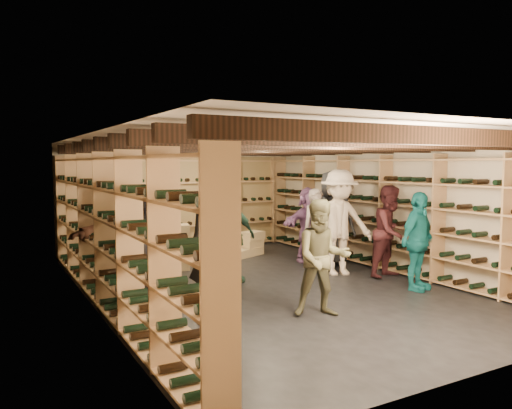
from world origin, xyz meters
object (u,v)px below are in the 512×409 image
object	(u,v)px
crate_loose	(242,253)
crate_stack_right	(252,243)
person_0	(149,256)
person_2	(322,258)
person_12	(332,218)
person_5	(121,238)
person_11	(309,224)
person_1	(215,251)
person_8	(391,231)
person_10	(232,237)
person_4	(418,241)
person_7	(317,229)
person_3	(339,222)
crate_stack_left	(176,247)

from	to	relation	value
crate_loose	crate_stack_right	bearing A→B (deg)	26.07
crate_stack_right	person_0	xyz separation A→B (m)	(-3.25, -3.17, 0.53)
person_2	person_12	world-z (taller)	person_12
person_5	person_12	distance (m)	4.11
person_11	crate_loose	bearing A→B (deg)	131.26
person_1	person_8	size ratio (longest dim) A/B	1.11
crate_stack_right	crate_loose	xyz separation A→B (m)	(-0.32, -0.16, -0.17)
person_8	person_10	world-z (taller)	person_8
crate_stack_right	person_11	distance (m)	1.46
person_0	person_5	size ratio (longest dim) A/B	0.93
person_8	crate_stack_right	bearing A→B (deg)	98.00
crate_stack_right	person_8	size ratio (longest dim) A/B	0.37
person_4	person_0	bearing A→B (deg)	152.25
person_1	person_12	distance (m)	4.07
crate_loose	person_8	distance (m)	3.31
person_2	person_4	xyz separation A→B (m)	(2.11, 0.36, 0.01)
crate_stack_right	person_8	bearing A→B (deg)	-70.01
person_4	person_5	distance (m)	4.63
person_10	person_2	bearing A→B (deg)	-89.74
crate_loose	person_0	bearing A→B (deg)	-134.17
person_7	person_5	bearing A→B (deg)	-173.19
person_2	person_3	size ratio (longest dim) A/B	0.81
person_1	person_4	distance (m)	3.44
person_10	person_8	bearing A→B (deg)	-26.29
crate_stack_right	person_2	size ratio (longest dim) A/B	0.39
crate_loose	person_7	world-z (taller)	person_7
crate_stack_left	person_12	size ratio (longest dim) A/B	0.46
person_8	person_11	bearing A→B (deg)	91.02
crate_stack_right	person_2	xyz separation A→B (m)	(-1.28, -4.29, 0.51)
person_0	person_10	world-z (taller)	person_0
person_3	person_5	distance (m)	3.76
person_10	person_0	bearing A→B (deg)	-152.12
crate_stack_left	person_2	xyz separation A→B (m)	(0.69, -3.65, 0.34)
crate_loose	person_10	distance (m)	2.31
person_2	crate_loose	bearing A→B (deg)	101.45
person_4	person_12	world-z (taller)	person_12
person_3	crate_stack_right	bearing A→B (deg)	117.36
person_10	person_4	bearing A→B (deg)	-44.20
crate_stack_right	person_1	bearing A→B (deg)	-124.09
crate_stack_right	person_1	world-z (taller)	person_1
crate_loose	person_2	size ratio (longest dim) A/B	0.33
crate_stack_right	person_2	bearing A→B (deg)	-106.62
person_11	person_10	bearing A→B (deg)	-161.48
person_5	person_11	world-z (taller)	person_5
person_5	person_3	bearing A→B (deg)	-1.01
person_4	person_5	world-z (taller)	person_5
crate_loose	person_8	size ratio (longest dim) A/B	0.31
person_8	person_12	world-z (taller)	person_12
person_1	person_7	world-z (taller)	person_1
crate_stack_left	person_7	size ratio (longest dim) A/B	0.56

